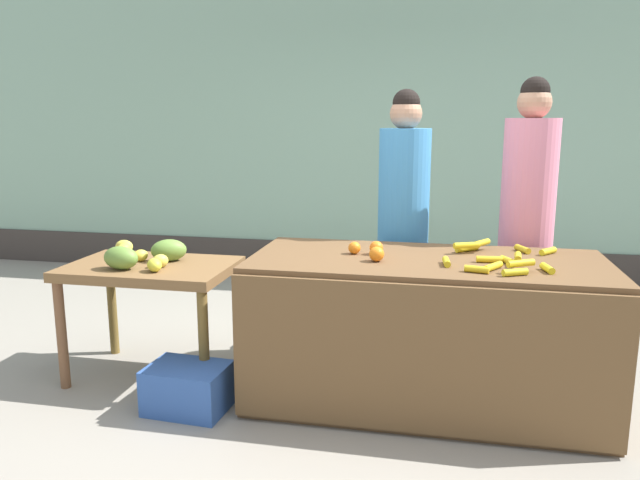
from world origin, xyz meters
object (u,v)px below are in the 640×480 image
object	(u,v)px
vendor_woman_blue_shirt	(403,225)
produce_sack	(295,317)
produce_crate	(188,388)
vendor_woman_pink_shirt	(526,225)

from	to	relation	value
vendor_woman_blue_shirt	produce_sack	distance (m)	1.01
vendor_woman_blue_shirt	produce_crate	distance (m)	1.74
vendor_woman_blue_shirt	produce_crate	world-z (taller)	vendor_woman_blue_shirt
vendor_woman_blue_shirt	vendor_woman_pink_shirt	xyz separation A→B (m)	(0.79, -0.02, 0.04)
produce_sack	vendor_woman_pink_shirt	bearing A→B (deg)	0.82
produce_sack	vendor_woman_blue_shirt	bearing A→B (deg)	3.14
vendor_woman_blue_shirt	produce_crate	xyz separation A→B (m)	(-1.10, -1.09, -0.78)
vendor_woman_pink_shirt	produce_crate	world-z (taller)	vendor_woman_pink_shirt
vendor_woman_blue_shirt	produce_sack	xyz separation A→B (m)	(-0.75, -0.04, -0.68)
vendor_woman_pink_shirt	produce_sack	distance (m)	1.70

